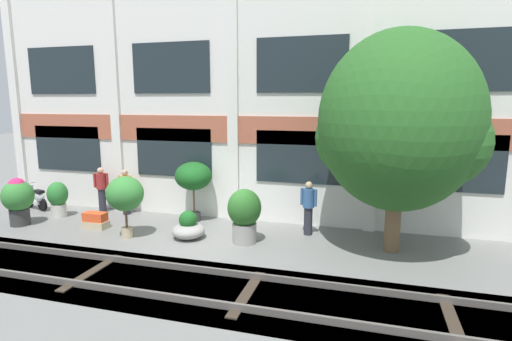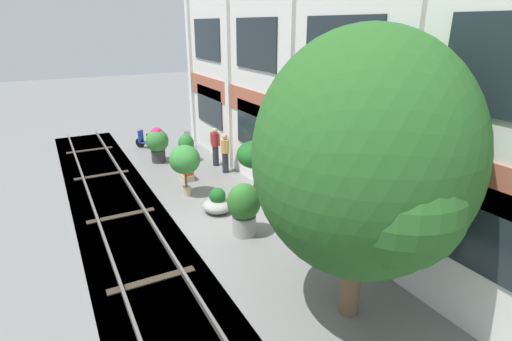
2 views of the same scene
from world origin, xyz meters
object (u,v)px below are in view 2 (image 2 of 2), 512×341
(broadleaf_tree, at_px, (363,162))
(scooter_near_curb, at_px, (148,140))
(potted_plant_stone_basin, at_px, (186,146))
(resident_by_doorway, at_px, (225,152))
(potted_plant_wide_bowl, at_px, (218,203))
(potted_plant_fluted_column, at_px, (157,142))
(resident_watching_tracks, at_px, (215,146))
(potted_plant_low_pan, at_px, (254,156))
(potted_plant_terracotta_small, at_px, (185,160))
(potted_plant_square_trough, at_px, (186,173))
(potted_plant_glazed_jar, at_px, (244,207))
(resident_near_plants, at_px, (312,221))
(scooter_second_parked, at_px, (188,142))

(broadleaf_tree, xyz_separation_m, scooter_near_curb, (-13.88, -0.82, -2.96))
(broadleaf_tree, relative_size, potted_plant_stone_basin, 4.65)
(scooter_near_curb, height_order, resident_by_doorway, resident_by_doorway)
(potted_plant_wide_bowl, relative_size, potted_plant_fluted_column, 0.62)
(potted_plant_wide_bowl, distance_m, resident_watching_tracks, 4.63)
(potted_plant_fluted_column, height_order, potted_plant_low_pan, potted_plant_low_pan)
(resident_by_doorway, bearing_deg, scooter_near_curb, -67.83)
(resident_watching_tracks, bearing_deg, potted_plant_terracotta_small, 25.43)
(broadleaf_tree, relative_size, potted_plant_square_trough, 7.18)
(potted_plant_wide_bowl, bearing_deg, potted_plant_terracotta_small, -165.86)
(potted_plant_glazed_jar, distance_m, scooter_near_curb, 9.85)
(potted_plant_fluted_column, relative_size, resident_watching_tracks, 0.95)
(scooter_near_curb, relative_size, resident_near_plants, 0.68)
(potted_plant_terracotta_small, relative_size, resident_near_plants, 1.13)
(potted_plant_square_trough, bearing_deg, potted_plant_stone_basin, 160.62)
(potted_plant_stone_basin, distance_m, resident_by_doorway, 2.31)
(scooter_near_curb, height_order, resident_near_plants, resident_near_plants)
(potted_plant_glazed_jar, height_order, potted_plant_fluted_column, potted_plant_fluted_column)
(potted_plant_wide_bowl, bearing_deg, potted_plant_stone_basin, 171.69)
(scooter_near_curb, relative_size, resident_watching_tracks, 0.67)
(scooter_second_parked, bearing_deg, resident_watching_tracks, -156.04)
(potted_plant_terracotta_small, height_order, scooter_near_curb, potted_plant_terracotta_small)
(scooter_near_curb, distance_m, scooter_second_parked, 2.01)
(potted_plant_terracotta_small, xyz_separation_m, resident_near_plants, (5.17, 1.76, -0.43))
(broadleaf_tree, bearing_deg, potted_plant_low_pan, 170.34)
(potted_plant_glazed_jar, distance_m, potted_plant_terracotta_small, 3.58)
(potted_plant_glazed_jar, relative_size, potted_plant_low_pan, 0.78)
(potted_plant_wide_bowl, bearing_deg, scooter_second_parked, 168.88)
(resident_by_doorway, bearing_deg, resident_watching_tracks, -89.02)
(broadleaf_tree, relative_size, scooter_second_parked, 4.34)
(potted_plant_wide_bowl, distance_m, scooter_second_parked, 7.02)
(potted_plant_stone_basin, bearing_deg, scooter_second_parked, 159.46)
(broadleaf_tree, relative_size, potted_plant_fluted_column, 3.70)
(resident_by_doorway, bearing_deg, potted_plant_stone_basin, -65.68)
(potted_plant_wide_bowl, relative_size, potted_plant_low_pan, 0.49)
(potted_plant_low_pan, bearing_deg, scooter_second_parked, -177.23)
(potted_plant_stone_basin, height_order, potted_plant_glazed_jar, potted_plant_glazed_jar)
(resident_near_plants, bearing_deg, scooter_near_curb, -69.38)
(potted_plant_terracotta_small, xyz_separation_m, potted_plant_low_pan, (1.23, 2.11, 0.19))
(potted_plant_stone_basin, xyz_separation_m, potted_plant_fluted_column, (-0.53, -1.13, 0.22))
(resident_watching_tracks, bearing_deg, scooter_near_curb, -86.33)
(potted_plant_stone_basin, distance_m, potted_plant_low_pan, 4.95)
(potted_plant_stone_basin, bearing_deg, potted_plant_square_trough, -19.38)
(resident_near_plants, bearing_deg, potted_plant_low_pan, -82.14)
(potted_plant_stone_basin, height_order, scooter_near_curb, potted_plant_stone_basin)
(potted_plant_fluted_column, bearing_deg, potted_plant_terracotta_small, -1.44)
(potted_plant_stone_basin, bearing_deg, scooter_near_curb, -159.54)
(potted_plant_glazed_jar, relative_size, resident_watching_tracks, 0.94)
(potted_plant_wide_bowl, xyz_separation_m, potted_plant_terracotta_small, (-1.79, -0.45, 1.00))
(potted_plant_glazed_jar, bearing_deg, potted_plant_wide_bowl, -176.45)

